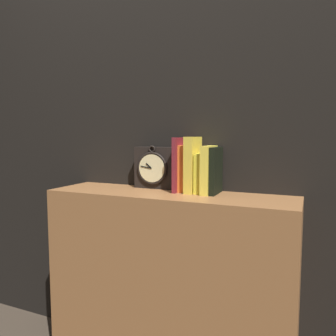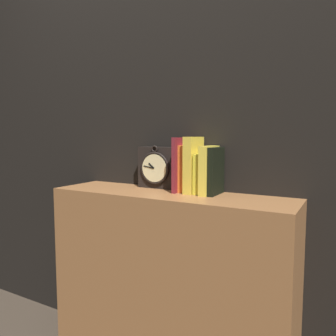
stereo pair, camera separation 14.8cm
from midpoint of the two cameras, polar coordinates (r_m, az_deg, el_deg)
wall_back at (r=1.64m, az=-0.05°, el=11.08°), size 6.00×0.05×2.60m
bookshelf at (r=1.63m, az=-2.76°, el=-19.92°), size 1.14×0.31×0.88m
clock at (r=1.63m, az=-4.89°, el=0.05°), size 0.21×0.08×0.21m
book_slot0_maroon at (r=1.53m, az=-0.76°, el=0.60°), size 0.02×0.15×0.25m
book_slot1_orange at (r=1.53m, az=0.35°, el=-0.07°), size 0.04×0.12×0.22m
book_slot2_yellow at (r=1.51m, az=1.55°, el=0.58°), size 0.04×0.14×0.26m
book_slot3_yellow at (r=1.50m, az=3.02°, el=-0.90°), size 0.03×0.14×0.18m
book_slot4_yellow at (r=1.47m, az=4.30°, el=-0.32°), size 0.04×0.16×0.22m
book_slot5_black at (r=1.47m, az=5.53°, el=-0.47°), size 0.02×0.15×0.21m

